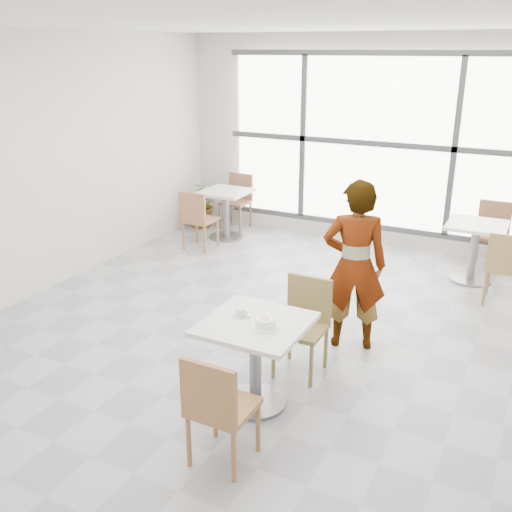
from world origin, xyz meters
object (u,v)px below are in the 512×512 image
at_px(chair_near, 217,405).
at_px(bg_table_left, 226,207).
at_px(oatmeal_bowl, 266,323).
at_px(person, 354,266).
at_px(bg_chair_right_far, 492,230).
at_px(bg_chair_left_far, 238,197).
at_px(bg_chair_right_near, 506,264).
at_px(bg_chair_left_near, 197,217).
at_px(main_table, 255,347).
at_px(bg_table_right, 475,244).
at_px(plant_left, 202,204).
at_px(chair_far, 304,319).
at_px(coffee_cup, 241,313).

distance_m(chair_near, bg_table_left, 5.17).
relative_size(chair_near, bg_table_left, 1.16).
xyz_separation_m(oatmeal_bowl, person, (0.26, 1.38, 0.04)).
relative_size(bg_table_left, bg_chair_right_far, 0.86).
height_order(bg_table_left, bg_chair_left_far, bg_chair_left_far).
bearing_deg(bg_chair_left_far, bg_chair_right_near, -17.63).
height_order(chair_near, bg_chair_left_far, same).
bearing_deg(bg_chair_left_near, bg_chair_right_far, -161.91).
bearing_deg(bg_chair_left_far, main_table, -59.65).
bearing_deg(bg_table_right, chair_near, -103.99).
bearing_deg(bg_chair_right_near, person, 53.42).
xyz_separation_m(main_table, bg_table_left, (-2.42, 3.73, -0.04)).
height_order(main_table, bg_table_left, same).
xyz_separation_m(bg_chair_left_near, plant_left, (-0.57, 1.03, -0.12)).
bearing_deg(bg_chair_right_far, bg_table_right, -101.06).
bearing_deg(bg_table_left, chair_near, -60.75).
height_order(bg_chair_right_near, bg_chair_right_far, same).
height_order(bg_chair_left_near, bg_chair_left_far, same).
bearing_deg(bg_table_right, main_table, -108.45).
relative_size(chair_far, bg_chair_right_far, 1.00).
bearing_deg(bg_table_left, main_table, -57.02).
bearing_deg(bg_chair_right_far, plant_left, -177.00).
height_order(person, bg_chair_right_far, person).
bearing_deg(person, chair_near, 62.79).
bearing_deg(bg_chair_left_near, person, 149.07).
xyz_separation_m(bg_table_left, bg_chair_right_near, (4.04, -0.72, 0.01)).
distance_m(chair_near, bg_chair_right_near, 4.09).
height_order(main_table, bg_chair_right_near, bg_chair_right_near).
distance_m(main_table, bg_chair_right_far, 4.52).
xyz_separation_m(bg_chair_right_far, plant_left, (-4.42, -0.23, -0.12)).
height_order(coffee_cup, bg_table_right, coffee_cup).
relative_size(coffee_cup, bg_table_left, 0.21).
bearing_deg(chair_near, main_table, -82.00).
height_order(person, bg_chair_left_near, person).
relative_size(person, plant_left, 2.18).
distance_m(bg_table_right, bg_chair_right_far, 0.70).
distance_m(main_table, person, 1.41).
height_order(chair_far, bg_table_left, chair_far).
height_order(main_table, bg_chair_right_far, bg_chair_right_far).
bearing_deg(plant_left, bg_chair_left_near, -61.13).
distance_m(bg_table_left, bg_chair_right_far, 3.81).
height_order(coffee_cup, plant_left, coffee_cup).
bearing_deg(plant_left, bg_chair_left_far, 24.50).
bearing_deg(bg_chair_right_far, chair_near, -103.60).
distance_m(person, bg_chair_right_far, 3.16).
bearing_deg(coffee_cup, bg_chair_left_far, 119.06).
xyz_separation_m(coffee_cup, bg_chair_right_far, (1.50, 4.28, -0.28)).
relative_size(main_table, chair_far, 0.92).
relative_size(bg_table_right, plant_left, 0.98).
xyz_separation_m(chair_far, person, (0.24, 0.63, 0.34)).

